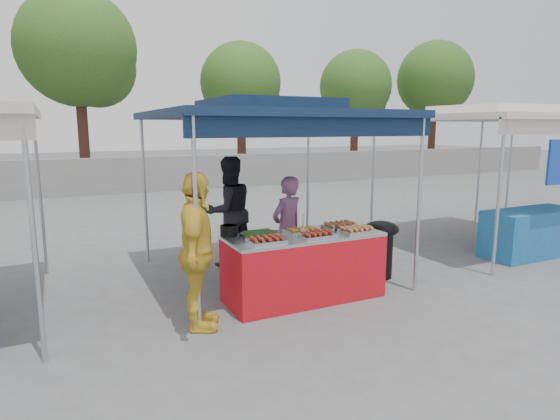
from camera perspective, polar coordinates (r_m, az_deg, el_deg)
name	(u,v)px	position (r m, az deg, el deg)	size (l,w,h in m)	color
ground_plane	(300,296)	(6.26, 2.43, -10.39)	(80.00, 80.00, 0.00)	#565658
back_wall	(146,175)	(16.47, -16.01, 4.18)	(40.00, 0.25, 1.20)	gray
main_canopy	(269,114)	(6.73, -1.40, 11.64)	(3.20, 3.20, 2.57)	#B3B3BA
neighbor_stall_right	(508,160)	(9.29, 26.07, 5.45)	(3.20, 3.20, 2.57)	#B3B3BA
tree_1	(82,54)	(18.36, -22.99, 17.14)	(3.98, 3.98, 6.84)	#3E2117
tree_2	(244,87)	(19.54, -4.45, 14.76)	(3.32, 3.22, 5.54)	#3E2117
tree_3	(357,90)	(22.70, 9.43, 14.26)	(3.39, 3.31, 5.69)	#3E2117
tree_4	(436,83)	(25.41, 18.52, 14.50)	(3.73, 3.71, 6.37)	#3E2117
vendor_table	(304,267)	(6.04, 2.92, -6.91)	(2.00, 0.80, 0.85)	red
food_tray_fl	(266,241)	(5.45, -1.66, -3.76)	(0.42, 0.30, 0.07)	silver
food_tray_fm	(316,235)	(5.73, 4.44, -3.09)	(0.42, 0.30, 0.07)	silver
food_tray_fr	(357,231)	(6.05, 9.39, -2.49)	(0.42, 0.30, 0.07)	silver
food_tray_bl	(260,235)	(5.75, -2.51, -3.02)	(0.42, 0.30, 0.07)	silver
food_tray_bm	(302,230)	(5.98, 2.73, -2.51)	(0.42, 0.30, 0.07)	silver
food_tray_br	(340,226)	(6.29, 7.31, -1.96)	(0.42, 0.30, 0.07)	silver
cooking_pot	(229,230)	(5.88, -6.24, -2.48)	(0.22, 0.22, 0.13)	black
skewer_cup	(303,234)	(5.74, 2.88, -2.90)	(0.08, 0.08, 0.10)	#B3B3BA
wok_burner	(381,244)	(7.01, 12.19, -4.07)	(0.50, 0.50, 0.85)	black
crate_left	(264,280)	(6.41, -1.91, -8.52)	(0.47, 0.33, 0.28)	#133D9B
crate_right	(303,269)	(6.86, 2.77, -7.25)	(0.48, 0.34, 0.29)	#133D9B
crate_stacked	(303,251)	(6.78, 2.79, -4.96)	(0.46, 0.32, 0.28)	#133D9B
vendor_woman	(287,229)	(6.69, 0.89, -2.29)	(0.55, 0.36, 1.51)	#83537C
helper_man	(229,211)	(7.44, -6.26, -0.17)	(0.85, 0.66, 1.74)	black
customer_person	(197,252)	(5.10, -10.07, -5.10)	(1.01, 0.42, 1.73)	gold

